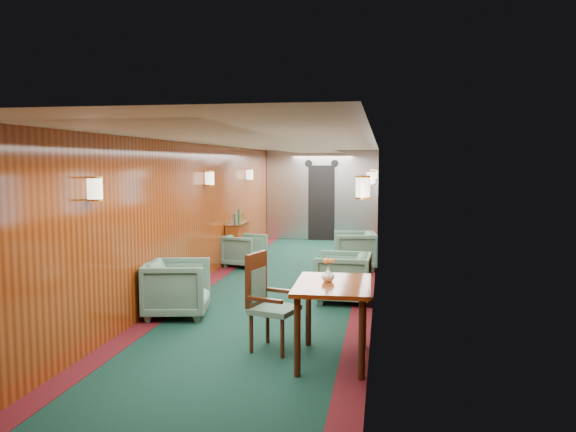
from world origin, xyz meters
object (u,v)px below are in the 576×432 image
at_px(armchair_right_near, 343,277).
at_px(dining_table, 333,296).
at_px(credenza, 238,242).
at_px(armchair_right_far, 355,250).
at_px(armchair_left_near, 177,288).
at_px(side_chair, 266,297).
at_px(armchair_left_far, 245,250).

bearing_deg(armchair_right_near, dining_table, 3.74).
height_order(credenza, armchair_right_far, credenza).
bearing_deg(credenza, armchair_left_near, -86.68).
height_order(side_chair, armchair_left_far, side_chair).
xyz_separation_m(dining_table, side_chair, (-0.76, 0.26, -0.11)).
distance_m(credenza, armchair_right_near, 3.77).
relative_size(dining_table, side_chair, 1.04).
relative_size(armchair_right_near, armchair_right_far, 1.00).
height_order(dining_table, armchair_right_far, dining_table).
bearing_deg(armchair_left_near, dining_table, -133.20).
distance_m(armchair_left_near, armchair_left_far, 3.69).
bearing_deg(armchair_left_far, dining_table, -141.45).
distance_m(armchair_left_far, armchair_right_far, 2.18).
relative_size(side_chair, credenza, 0.97).
bearing_deg(armchair_right_far, armchair_left_near, -37.27).
distance_m(dining_table, credenza, 6.00).
bearing_deg(credenza, armchair_right_far, -6.49).
bearing_deg(credenza, side_chair, -71.87).
distance_m(credenza, armchair_left_near, 4.09).
relative_size(armchair_left_near, armchair_right_near, 1.04).
xyz_separation_m(side_chair, armchair_right_far, (0.73, 4.93, -0.22)).
relative_size(dining_table, armchair_left_near, 1.34).
bearing_deg(armchair_right_near, side_chair, -14.70).
distance_m(side_chair, armchair_right_far, 4.99).
height_order(dining_table, side_chair, side_chair).
bearing_deg(armchair_right_near, credenza, -138.65).
height_order(side_chair, credenza, credenza).
distance_m(armchair_right_near, armchair_right_far, 2.64).
bearing_deg(side_chair, armchair_left_far, 123.17).
bearing_deg(armchair_right_far, credenza, -103.81).
bearing_deg(armchair_left_far, credenza, 47.69).
distance_m(dining_table, armchair_left_near, 2.64).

